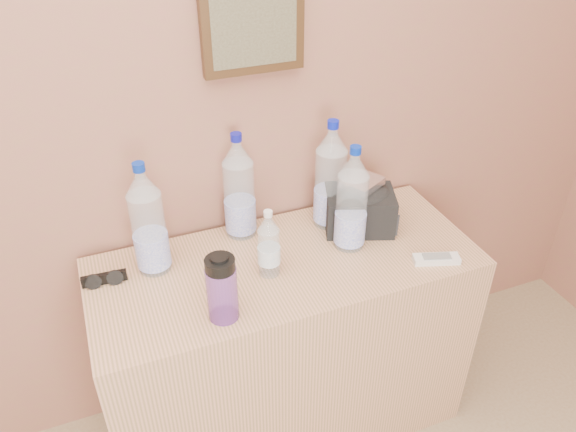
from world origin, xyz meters
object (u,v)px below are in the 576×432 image
Objects in this scene: nalgene_bottle at (222,288)px; sunglasses at (104,278)px; pet_small at (269,247)px; pet_large_c at (330,180)px; pet_large_d at (352,204)px; pet_large_b at (239,191)px; dresser at (286,346)px; ac_remote at (436,259)px; pet_large_a at (148,225)px; toiletry_bag at (359,208)px; foil_packet at (362,183)px.

nalgene_bottle is 0.40m from sunglasses.
sunglasses is at bearing 164.01° from pet_small.
pet_large_c is 1.83× the size of nalgene_bottle.
pet_large_d is at bearing 7.55° from pet_small.
pet_large_b reaches higher than pet_large_d.
dresser is 0.61m from ac_remote.
pet_small reaches higher than dresser.
pet_large_a is 0.61m from pet_large_d.
pet_small is at bearing -141.94° from toiletry_bag.
pet_large_d is at bearing 19.65° from nalgene_bottle.
pet_large_b is at bearing 147.44° from pet_large_d.
foil_packet is (0.01, 0.01, 0.09)m from toiletry_bag.
pet_large_d is at bearing 1.33° from dresser.
pet_small is at bearing -86.34° from pet_large_b.
pet_small is 0.38m from toiletry_bag.
ac_remote is 0.64× the size of toiletry_bag.
nalgene_bottle is (-0.47, -0.17, -0.05)m from pet_large_d.
pet_large_d is (0.60, -0.11, -0.00)m from pet_large_a.
pet_small is 1.71× the size of sunglasses.
foil_packet is at bearing 18.93° from pet_small.
pet_large_d is 2.47× the size of ac_remote.
pet_large_c is at bearing 2.51° from pet_large_a.
dresser is 0.58m from pet_large_d.
pet_large_b is 0.48m from sunglasses.
pet_large_c reaches higher than pet_large_a.
pet_small is 1.85× the size of foil_packet.
ac_remote reaches higher than dresser.
pet_small is (0.01, -0.23, -0.06)m from pet_large_b.
toiletry_bag is (0.08, -0.06, -0.09)m from pet_large_c.
pet_large_c is at bearing 32.29° from pet_small.
ac_remote is 0.30m from toiletry_bag.
pet_large_a reaches higher than pet_small.
pet_large_c is 0.34m from pet_small.
toiletry_bag is (0.29, 0.08, 0.45)m from dresser.
toiletry_bag is at bearing 46.17° from pet_large_d.
ac_remote is at bearing -41.41° from toiletry_bag.
pet_large_c reaches higher than toiletry_bag.
ac_remote is at bearing -22.07° from dresser.
pet_large_b is 0.40m from nalgene_bottle.
pet_large_d is (0.22, 0.01, 0.53)m from dresser.
pet_large_d is at bearing -3.52° from sunglasses.
pet_small is (-0.07, -0.03, 0.47)m from dresser.
pet_large_d is 1.59× the size of pet_small.
nalgene_bottle is at bearing -160.35° from pet_large_d.
foil_packet is (0.55, 0.26, 0.06)m from nalgene_bottle.
dresser is 5.87× the size of nalgene_bottle.
sunglasses is at bearing -176.71° from pet_large_c.
pet_small reaches higher than ac_remote.
sunglasses is at bearing -160.94° from toiletry_bag.
nalgene_bottle is at bearing -63.99° from pet_large_a.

